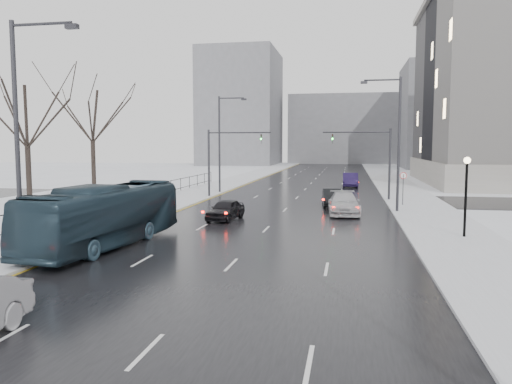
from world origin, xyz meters
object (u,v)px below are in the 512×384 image
Objects in this scene: tree_park_d at (31,215)px; sedan_right_near at (332,197)px; streetlight_r_mid at (396,137)px; mast_signal_left at (220,155)px; lamppost_r_mid at (466,185)px; bus at (106,216)px; streetlight_l_far at (222,139)px; sedan_right_distant at (350,180)px; sedan_center_near at (225,210)px; mast_signal_right at (378,155)px; streetlight_l_near at (22,132)px; sedan_right_far at (344,203)px; tree_park_e at (95,200)px; no_uturn_sign at (403,179)px.

tree_park_d is 23.16m from sedan_right_near.
mast_signal_left is (-15.49, 8.00, -1.51)m from streetlight_r_mid.
lamppost_r_mid is 18.85m from bus.
streetlight_l_far is (9.63, 18.00, 5.62)m from tree_park_d.
streetlight_l_far is at bearing -143.45° from sedan_right_distant.
streetlight_r_mid reaches higher than sedan_center_near.
tree_park_d is at bearing -150.88° from mast_signal_right.
lamppost_r_mid is 0.66× the size of mast_signal_left.
bus is at bearing -103.48° from sedan_center_near.
sedan_right_distant is at bearing 80.28° from sedan_right_near.
sedan_right_distant is at bearing 99.34° from mast_signal_right.
streetlight_l_near is 1.54× the size of mast_signal_left.
streetlight_r_mid is at bearing 34.58° from sedan_center_near.
sedan_right_far is 1.06× the size of sedan_right_distant.
tree_park_d is 2.90× the size of sedan_right_near.
mast_signal_right is at bearing 0.00° from mast_signal_left.
tree_park_d is at bearing -130.08° from sedan_right_distant.
sedan_center_near is at bearing 0.67° from tree_park_d.
tree_park_d is 27.24m from streetlight_r_mid.
mast_signal_left is 1.28× the size of sedan_right_distant.
mast_signal_left is at bearing 88.28° from streetlight_l_near.
lamppost_r_mid is 0.99× the size of sedan_right_near.
tree_park_e is 21.73m from sedan_right_near.
tree_park_d is at bearing -87.71° from tree_park_e.
sedan_right_near is at bearing 65.47° from bus.
lamppost_r_mid is (19.17, -22.00, -2.67)m from streetlight_l_far.
sedan_right_near is (6.80, 8.89, 0.02)m from sedan_center_near.
streetlight_l_far is 17.29m from sedan_right_distant.
mast_signal_right is at bearing 8.90° from tree_park_e.
mast_signal_right is (25.13, 14.00, 4.11)m from tree_park_d.
bus is 10.32m from sedan_center_near.
streetlight_l_near reaches higher than sedan_center_near.
sedan_right_distant is at bearing 103.03° from no_uturn_sign.
streetlight_l_near is at bearing -55.47° from tree_park_d.
mast_signal_left reaches higher than bus.
mast_signal_left is 17.10m from no_uturn_sign.
streetlight_l_near is at bearing -90.00° from streetlight_l_far.
no_uturn_sign is at bearing 20.32° from tree_park_d.
no_uturn_sign is at bearing 97.33° from lamppost_r_mid.
sedan_right_distant reaches higher than sedan_center_near.
sedan_right_distant is (13.17, 10.15, -4.74)m from streetlight_l_far.
streetlight_l_near is 0.90× the size of bus.
streetlight_l_far reaches higher than mast_signal_right.
sedan_right_far is 23.71m from sedan_right_distant.
mast_signal_right reaches higher than lamppost_r_mid.
streetlight_l_near is 6.21m from bus.
sedan_center_near is at bearing -153.04° from streetlight_r_mid.
mast_signal_right is 4.77m from no_uturn_sign.
mast_signal_left is 12.36m from sedan_right_near.
streetlight_l_far is 16.07m from mast_signal_right.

